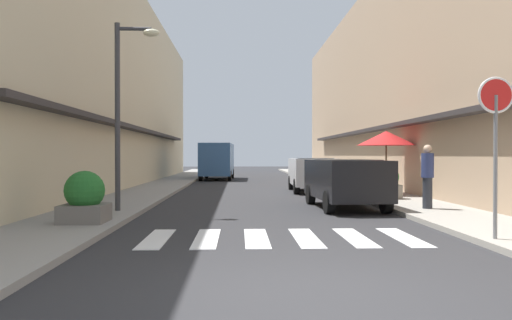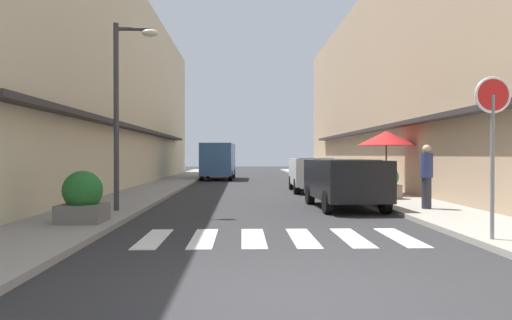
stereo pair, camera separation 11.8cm
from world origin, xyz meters
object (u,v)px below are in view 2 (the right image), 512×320
at_px(delivery_van, 219,158).
at_px(pedestrian_walking_near, 427,175).
at_px(parked_car_mid, 312,171).
at_px(planter_midblock, 387,183).
at_px(parked_car_near, 344,178).
at_px(planter_corner, 83,198).
at_px(round_street_sign, 493,115).
at_px(cafe_umbrella, 386,138).
at_px(street_lamp, 124,95).

height_order(delivery_van, pedestrian_walking_near, delivery_van).
xyz_separation_m(parked_car_mid, planter_midblock, (1.90, -4.59, -0.26)).
distance_m(parked_car_near, planter_corner, 7.49).
relative_size(planter_corner, planter_midblock, 1.02).
xyz_separation_m(parked_car_near, planter_midblock, (1.90, 1.96, -0.26)).
height_order(parked_car_near, round_street_sign, round_street_sign).
distance_m(cafe_umbrella, planter_midblock, 2.50).
height_order(parked_car_mid, delivery_van, delivery_van).
bearing_deg(delivery_van, cafe_umbrella, -62.56).
bearing_deg(pedestrian_walking_near, street_lamp, -79.39).
relative_size(street_lamp, cafe_umbrella, 2.08).
height_order(delivery_van, planter_corner, delivery_van).
xyz_separation_m(round_street_sign, street_lamp, (-7.55, 4.62, 0.89)).
bearing_deg(planter_corner, delivery_van, 84.57).
bearing_deg(round_street_sign, cafe_umbrella, 83.67).
bearing_deg(planter_corner, parked_car_mid, 56.94).
height_order(round_street_sign, street_lamp, street_lamp).
bearing_deg(pedestrian_walking_near, planter_corner, -64.99).
xyz_separation_m(parked_car_mid, planter_corner, (-6.58, -10.11, -0.28)).
xyz_separation_m(round_street_sign, planter_corner, (-7.92, 2.39, -1.67)).
bearing_deg(parked_car_mid, round_street_sign, -83.90).
bearing_deg(street_lamp, parked_car_mid, 51.71).
distance_m(delivery_van, round_street_sign, 24.06).
distance_m(delivery_van, cafe_umbrella, 15.25).
relative_size(round_street_sign, cafe_umbrella, 1.19).
relative_size(street_lamp, planter_midblock, 4.47).
height_order(planter_midblock, pedestrian_walking_near, pedestrian_walking_near).
bearing_deg(parked_car_mid, pedestrian_walking_near, -75.18).
height_order(delivery_van, cafe_umbrella, cafe_umbrella).
xyz_separation_m(parked_car_near, street_lamp, (-6.22, -1.32, 2.28)).
relative_size(parked_car_mid, delivery_van, 0.74).
bearing_deg(pedestrian_walking_near, parked_car_near, -109.97).
xyz_separation_m(round_street_sign, cafe_umbrella, (1.09, 9.78, -0.08)).
xyz_separation_m(parked_car_mid, pedestrian_walking_near, (2.04, -7.70, 0.13)).
xyz_separation_m(cafe_umbrella, planter_corner, (-9.00, -7.39, -1.59)).
relative_size(parked_car_near, pedestrian_walking_near, 2.30).
xyz_separation_m(parked_car_near, parked_car_mid, (0.00, 6.55, 0.00)).
bearing_deg(cafe_umbrella, planter_corner, -140.62).
bearing_deg(round_street_sign, street_lamp, 148.54).
bearing_deg(delivery_van, planter_midblock, -67.12).
bearing_deg(parked_car_mid, delivery_van, 113.06).
bearing_deg(parked_car_near, street_lamp, -167.98).
distance_m(parked_car_mid, delivery_van, 11.74).
height_order(parked_car_mid, planter_corner, parked_car_mid).
distance_m(parked_car_near, parked_car_mid, 6.55).
height_order(cafe_umbrella, pedestrian_walking_near, cafe_umbrella).
height_order(parked_car_near, pedestrian_walking_near, pedestrian_walking_near).
relative_size(parked_car_near, street_lamp, 0.81).
xyz_separation_m(delivery_van, planter_corner, (-1.99, -20.91, -0.76)).
distance_m(delivery_van, pedestrian_walking_near, 19.65).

